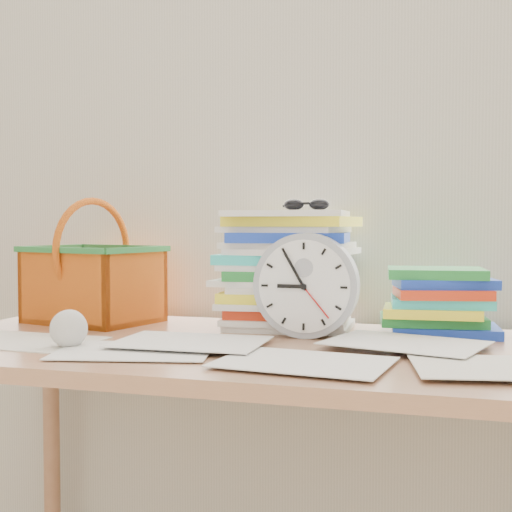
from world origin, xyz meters
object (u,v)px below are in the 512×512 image
(desk, at_px, (245,379))
(basket, at_px, (93,262))
(book_stack, at_px, (438,302))
(paper_stack, at_px, (288,269))
(clock, at_px, (306,285))

(desk, xyz_separation_m, basket, (-0.45, 0.19, 0.22))
(book_stack, bearing_deg, basket, -177.71)
(paper_stack, bearing_deg, basket, -174.61)
(clock, relative_size, basket, 0.75)
(paper_stack, bearing_deg, book_stack, -2.13)
(desk, bearing_deg, paper_stack, 82.55)
(desk, distance_m, book_stack, 0.46)
(book_stack, xyz_separation_m, basket, (-0.83, -0.03, 0.08))
(basket, bearing_deg, book_stack, 16.71)
(clock, bearing_deg, basket, 171.22)
(paper_stack, bearing_deg, desk, -97.45)
(paper_stack, height_order, clock, paper_stack)
(desk, distance_m, basket, 0.54)
(book_stack, bearing_deg, clock, -156.08)
(book_stack, bearing_deg, paper_stack, 177.87)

